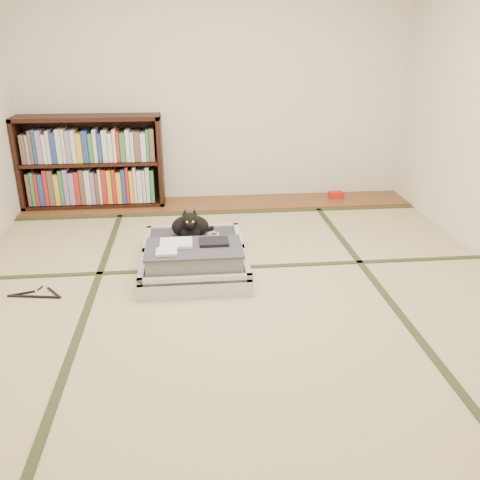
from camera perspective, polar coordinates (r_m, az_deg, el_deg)
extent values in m
plane|color=#CBBB87|center=(3.53, -0.23, -5.91)|extent=(4.50, 4.50, 0.00)
cube|color=brown|center=(5.38, -2.34, 4.13)|extent=(4.00, 0.50, 0.02)
cube|color=red|center=(5.61, 10.74, 5.00)|extent=(0.15, 0.09, 0.07)
plane|color=silver|center=(5.39, -2.72, 17.10)|extent=(4.00, 0.00, 4.00)
plane|color=silver|center=(1.02, 12.33, -4.78)|extent=(4.00, 0.00, 4.00)
cube|color=#2D381E|center=(3.59, -16.44, -6.37)|extent=(0.05, 4.50, 0.01)
cube|color=#2D381E|center=(3.75, 15.21, -4.92)|extent=(0.05, 4.50, 0.01)
cube|color=#2D381E|center=(3.89, -0.81, -3.12)|extent=(4.00, 0.05, 0.01)
cube|color=#2D381E|center=(5.09, -2.12, 3.05)|extent=(4.00, 0.05, 0.01)
cube|color=black|center=(5.57, -23.36, 7.90)|extent=(0.04, 0.32, 0.91)
cube|color=black|center=(5.32, -8.92, 8.84)|extent=(0.04, 0.32, 0.91)
cube|color=black|center=(5.51, -15.83, 3.98)|extent=(1.42, 0.32, 0.04)
cube|color=black|center=(5.32, -16.82, 13.02)|extent=(1.42, 0.32, 0.04)
cube|color=black|center=(5.40, -16.31, 8.40)|extent=(1.36, 0.32, 0.03)
cube|color=black|center=(5.55, -16.06, 8.79)|extent=(1.42, 0.02, 0.91)
cube|color=gray|center=(5.43, -16.10, 6.12)|extent=(1.28, 0.23, 0.39)
cube|color=gray|center=(5.34, -16.56, 10.33)|extent=(1.28, 0.23, 0.34)
cube|color=silver|center=(3.65, -5.09, -3.87)|extent=(0.77, 0.51, 0.13)
cube|color=#33323A|center=(3.64, -5.11, -3.37)|extent=(0.69, 0.43, 0.10)
cube|color=silver|center=(3.41, -5.05, -4.50)|extent=(0.77, 0.04, 0.05)
cube|color=silver|center=(3.84, -5.20, -1.37)|extent=(0.77, 0.04, 0.05)
cube|color=silver|center=(3.64, -10.90, -3.04)|extent=(0.04, 0.51, 0.05)
cube|color=silver|center=(3.64, 0.63, -2.60)|extent=(0.04, 0.51, 0.05)
cube|color=silver|center=(4.12, -5.24, -0.77)|extent=(0.77, 0.51, 0.13)
cube|color=#33323A|center=(4.11, -5.25, -0.32)|extent=(0.69, 0.43, 0.10)
cube|color=silver|center=(3.87, -5.21, -1.13)|extent=(0.77, 0.04, 0.05)
cube|color=silver|center=(4.31, -5.33, 1.32)|extent=(0.77, 0.04, 0.05)
cube|color=silver|center=(4.11, -10.37, -0.03)|extent=(0.04, 0.51, 0.05)
cube|color=silver|center=(4.11, -0.18, 0.36)|extent=(0.04, 0.51, 0.05)
cylinder|color=black|center=(3.85, -5.21, -1.18)|extent=(0.69, 0.02, 0.02)
cube|color=gray|center=(3.60, -5.16, -2.02)|extent=(0.66, 0.40, 0.13)
cube|color=#393941|center=(3.57, -5.20, -0.89)|extent=(0.68, 0.42, 0.02)
cube|color=silver|center=(3.61, -7.19, -0.34)|extent=(0.23, 0.19, 0.02)
cube|color=black|center=(3.61, -2.94, -0.18)|extent=(0.21, 0.16, 0.02)
cube|color=silver|center=(3.47, -8.25, -1.34)|extent=(0.14, 0.12, 0.02)
cube|color=white|center=(3.43, -8.81, -5.69)|extent=(0.06, 0.01, 0.04)
cube|color=white|center=(3.43, -6.73, -5.81)|extent=(0.05, 0.01, 0.04)
cube|color=orange|center=(3.44, -0.71, -5.37)|extent=(0.05, 0.01, 0.04)
cube|color=#197F33|center=(3.42, -1.91, -5.13)|extent=(0.04, 0.01, 0.03)
ellipsoid|color=black|center=(4.07, -5.61, 1.53)|extent=(0.30, 0.20, 0.19)
ellipsoid|color=black|center=(3.99, -5.59, 0.82)|extent=(0.15, 0.11, 0.11)
ellipsoid|color=black|center=(3.93, -5.64, 2.20)|extent=(0.13, 0.12, 0.12)
sphere|color=black|center=(3.88, -5.62, 1.66)|extent=(0.06, 0.06, 0.06)
cone|color=black|center=(3.92, -6.22, 3.13)|extent=(0.05, 0.06, 0.06)
cone|color=black|center=(3.92, -5.13, 3.17)|extent=(0.05, 0.06, 0.06)
sphere|color=#A5BF33|center=(3.87, -5.97, 2.02)|extent=(0.02, 0.02, 0.02)
sphere|color=#A5BF33|center=(3.87, -5.30, 2.04)|extent=(0.02, 0.02, 0.02)
cylinder|color=black|center=(4.18, -4.18, 1.16)|extent=(0.18, 0.11, 0.03)
torus|color=white|center=(4.11, -3.06, 0.54)|extent=(0.11, 0.11, 0.01)
torus|color=white|center=(4.10, -2.98, 0.68)|extent=(0.09, 0.09, 0.01)
cube|color=black|center=(3.73, -22.01, -5.91)|extent=(0.36, 0.08, 0.01)
cube|color=black|center=(3.81, -23.36, -5.55)|extent=(0.17, 0.07, 0.01)
cube|color=black|center=(3.75, -20.22, -5.51)|extent=(0.12, 0.15, 0.01)
cylinder|color=black|center=(3.84, -21.54, -5.04)|extent=(0.03, 0.06, 0.01)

